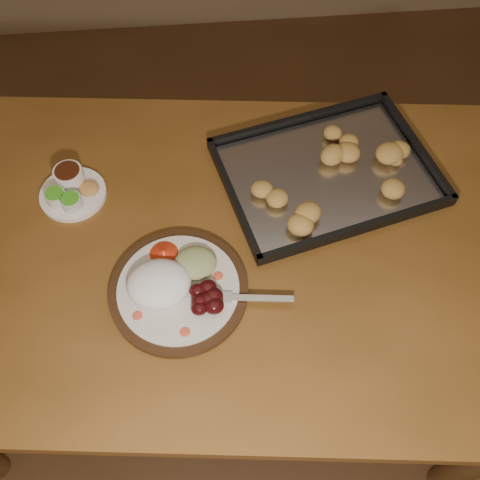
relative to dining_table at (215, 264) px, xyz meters
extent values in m
plane|color=brown|center=(0.07, -0.21, -0.65)|extent=(4.00, 4.00, 0.00)
cube|color=brown|center=(0.00, 0.00, 0.08)|extent=(1.59, 1.07, 0.04)
cylinder|color=#4E3317|center=(-0.63, 0.46, -0.30)|extent=(0.07, 0.07, 0.71)
cylinder|color=#4E3317|center=(0.72, 0.30, -0.30)|extent=(0.07, 0.07, 0.71)
cylinder|color=black|center=(-0.08, -0.12, 0.11)|extent=(0.30, 0.30, 0.02)
cylinder|color=beige|center=(-0.08, -0.12, 0.12)|extent=(0.26, 0.26, 0.01)
ellipsoid|color=#CE4A31|center=(-0.17, -0.17, 0.12)|extent=(0.02, 0.02, 0.00)
ellipsoid|color=#CE4A31|center=(-0.07, -0.22, 0.12)|extent=(0.02, 0.02, 0.00)
ellipsoid|color=#CE4A31|center=(0.00, -0.09, 0.12)|extent=(0.02, 0.02, 0.00)
ellipsoid|color=#CE4A31|center=(-0.17, -0.07, 0.12)|extent=(0.02, 0.02, 0.00)
ellipsoid|color=white|center=(-0.12, -0.11, 0.13)|extent=(0.16, 0.15, 0.06)
ellipsoid|color=#45090D|center=(-0.04, -0.16, 0.13)|extent=(0.04, 0.03, 0.03)
ellipsoid|color=#45090D|center=(-0.01, -0.15, 0.13)|extent=(0.04, 0.03, 0.03)
ellipsoid|color=#45090D|center=(-0.02, -0.13, 0.13)|extent=(0.04, 0.03, 0.03)
ellipsoid|color=#45090D|center=(-0.01, -0.17, 0.13)|extent=(0.04, 0.03, 0.03)
ellipsoid|color=#45090D|center=(-0.04, -0.13, 0.13)|extent=(0.04, 0.03, 0.03)
ellipsoid|color=#45090D|center=(-0.02, -0.15, 0.13)|extent=(0.04, 0.03, 0.03)
ellipsoid|color=#45090D|center=(-0.04, -0.17, 0.13)|extent=(0.04, 0.03, 0.03)
ellipsoid|color=tan|center=(-0.04, -0.06, 0.13)|extent=(0.11, 0.11, 0.04)
cone|color=red|center=(-0.11, -0.03, 0.13)|extent=(0.08, 0.08, 0.03)
cube|color=silver|center=(0.09, -0.16, 0.12)|extent=(0.14, 0.03, 0.00)
cube|color=silver|center=(0.01, -0.15, 0.12)|extent=(0.04, 0.03, 0.00)
cylinder|color=silver|center=(-0.02, -0.15, 0.12)|extent=(0.03, 0.01, 0.00)
cylinder|color=silver|center=(-0.01, -0.15, 0.12)|extent=(0.03, 0.01, 0.00)
cylinder|color=silver|center=(-0.01, -0.14, 0.12)|extent=(0.03, 0.01, 0.00)
cylinder|color=silver|center=(-0.01, -0.13, 0.12)|extent=(0.03, 0.01, 0.00)
cylinder|color=white|center=(-0.32, 0.16, 0.10)|extent=(0.16, 0.16, 0.01)
cylinder|color=silver|center=(-0.36, 0.14, 0.12)|extent=(0.05, 0.05, 0.03)
cylinder|color=green|center=(-0.36, 0.14, 0.14)|extent=(0.04, 0.04, 0.00)
cylinder|color=silver|center=(-0.32, 0.12, 0.12)|extent=(0.05, 0.05, 0.03)
cylinder|color=green|center=(-0.32, 0.12, 0.14)|extent=(0.04, 0.04, 0.00)
cylinder|color=white|center=(-0.33, 0.20, 0.13)|extent=(0.07, 0.07, 0.04)
cylinder|color=#39160A|center=(-0.33, 0.20, 0.15)|extent=(0.06, 0.06, 0.00)
ellipsoid|color=#C08B44|center=(-0.28, 0.17, 0.12)|extent=(0.05, 0.05, 0.02)
cube|color=black|center=(0.29, 0.17, 0.10)|extent=(0.57, 0.48, 0.01)
cube|color=black|center=(0.24, 0.34, 0.12)|extent=(0.49, 0.14, 0.02)
cube|color=black|center=(0.33, 0.00, 0.12)|extent=(0.49, 0.14, 0.02)
cube|color=black|center=(0.52, 0.23, 0.12)|extent=(0.10, 0.36, 0.02)
cube|color=black|center=(0.05, 0.11, 0.12)|extent=(0.10, 0.36, 0.02)
cube|color=silver|center=(0.29, 0.17, 0.11)|extent=(0.53, 0.44, 0.00)
ellipsoid|color=#BC9341|center=(0.35, 0.18, 0.13)|extent=(0.06, 0.05, 0.04)
ellipsoid|color=#BC9341|center=(0.39, 0.23, 0.13)|extent=(0.07, 0.07, 0.04)
ellipsoid|color=#BC9341|center=(0.31, 0.27, 0.13)|extent=(0.07, 0.07, 0.04)
ellipsoid|color=#BC9341|center=(0.27, 0.23, 0.13)|extent=(0.05, 0.06, 0.04)
ellipsoid|color=#BC9341|center=(0.22, 0.23, 0.13)|extent=(0.07, 0.07, 0.04)
ellipsoid|color=#BC9341|center=(0.23, 0.18, 0.13)|extent=(0.07, 0.07, 0.04)
ellipsoid|color=#BC9341|center=(0.16, 0.14, 0.13)|extent=(0.06, 0.05, 0.04)
ellipsoid|color=#BC9341|center=(0.23, 0.10, 0.13)|extent=(0.07, 0.07, 0.04)
ellipsoid|color=#BC9341|center=(0.23, 0.10, 0.13)|extent=(0.07, 0.07, 0.04)
ellipsoid|color=#BC9341|center=(0.31, 0.08, 0.13)|extent=(0.05, 0.06, 0.04)
ellipsoid|color=#BC9341|center=(0.33, 0.14, 0.13)|extent=(0.07, 0.07, 0.04)
ellipsoid|color=#BC9341|center=(0.41, 0.16, 0.13)|extent=(0.07, 0.07, 0.04)
camera|label=1|loc=(0.00, -0.62, 1.13)|focal=40.00mm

